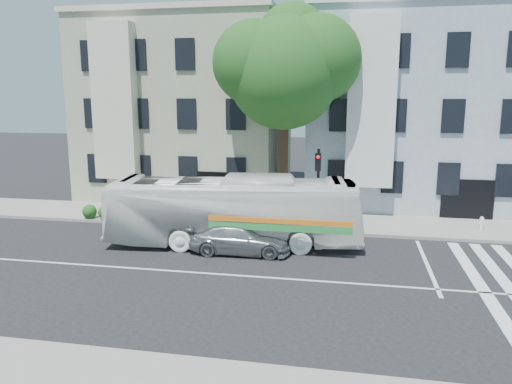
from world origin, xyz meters
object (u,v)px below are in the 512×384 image
(traffic_signal, at_px, (318,180))
(fire_hydrant, at_px, (482,223))
(sedan, at_px, (240,239))
(bus, at_px, (234,211))

(traffic_signal, xyz_separation_m, fire_hydrant, (7.63, 1.76, -2.12))
(sedan, height_order, traffic_signal, traffic_signal)
(sedan, height_order, fire_hydrant, sedan)
(bus, distance_m, fire_hydrant, 11.84)
(traffic_signal, bearing_deg, fire_hydrant, 17.46)
(bus, bearing_deg, traffic_signal, -63.21)
(traffic_signal, bearing_deg, bus, -141.75)
(traffic_signal, bearing_deg, sedan, -126.73)
(bus, height_order, sedan, bus)
(bus, distance_m, sedan, 1.47)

